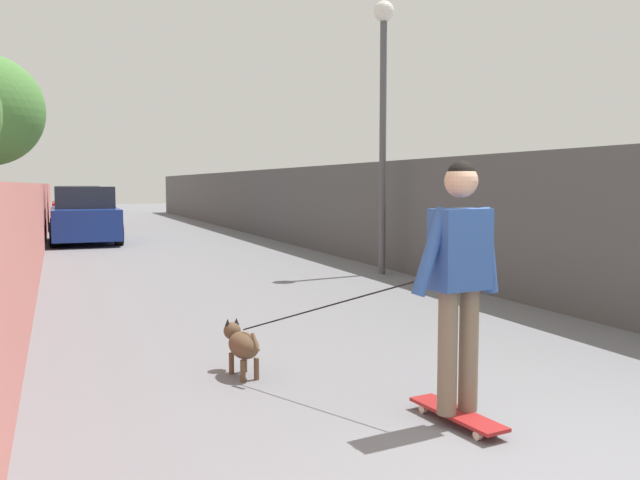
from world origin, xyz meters
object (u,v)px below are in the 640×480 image
at_px(dog, 243,344).
at_px(skateboard, 457,414).
at_px(person_skateboarder, 460,266).
at_px(car_far, 77,208).
at_px(car_near, 85,217).
at_px(lamp_post, 383,92).

bearing_deg(dog, skateboard, -147.32).
distance_m(person_skateboarder, car_far, 22.34).
bearing_deg(car_near, dog, -177.07).
bearing_deg(person_skateboarder, car_near, 6.42).
bearing_deg(skateboard, lamp_post, -23.12).
bearing_deg(dog, person_skateboarder, -147.32).
bearing_deg(car_near, skateboard, -173.58).
height_order(skateboard, dog, dog).
height_order(lamp_post, skateboard, lamp_post).
bearing_deg(dog, car_near, 2.93).
distance_m(person_skateboarder, car_near, 15.69).
height_order(person_skateboarder, car_far, person_skateboarder).
relative_size(skateboard, car_far, 0.20).
bearing_deg(skateboard, car_near, 6.42).
relative_size(dog, car_near, 0.50).
xyz_separation_m(car_near, car_far, (6.67, 0.00, 0.00)).
relative_size(lamp_post, skateboard, 5.84).
xyz_separation_m(skateboard, dog, (1.62, 1.04, 0.21)).
height_order(dog, car_far, car_far).
xyz_separation_m(person_skateboarder, car_near, (15.59, 1.75, -0.35)).
relative_size(skateboard, dog, 0.42).
xyz_separation_m(dog, car_near, (13.97, 0.71, 0.44)).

